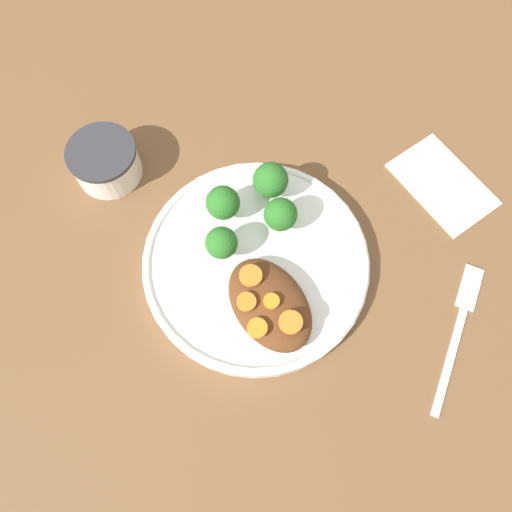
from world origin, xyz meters
The scene contains 15 objects.
ground_plane centered at (0.00, 0.00, 0.00)m, with size 4.00×4.00×0.00m, color brown.
plate centered at (0.00, 0.00, 0.01)m, with size 0.29×0.29×0.03m.
dip_bowl centered at (0.23, 0.10, 0.03)m, with size 0.09×0.09×0.05m.
stew_mound centered at (-0.06, 0.02, 0.04)m, with size 0.13×0.09×0.03m, color #5B3319.
broccoli_floret_0 centered at (0.02, -0.05, 0.05)m, with size 0.04×0.04×0.06m.
broccoli_floret_1 centered at (0.03, 0.03, 0.05)m, with size 0.04×0.04×0.05m.
broccoli_floret_2 centered at (0.08, 0.00, 0.05)m, with size 0.04×0.04×0.06m.
broccoli_floret_3 centered at (0.07, -0.07, 0.06)m, with size 0.05×0.05×0.06m.
carrot_slice_0 centered at (-0.06, 0.02, 0.06)m, with size 0.02×0.02×0.01m, color orange.
carrot_slice_1 centered at (-0.10, 0.02, 0.06)m, with size 0.03×0.03×0.01m, color orange.
carrot_slice_2 centered at (-0.05, 0.04, 0.06)m, with size 0.02×0.02×0.00m, color orange.
carrot_slice_3 centered at (-0.08, 0.05, 0.06)m, with size 0.02×0.02×0.01m, color orange.
carrot_slice_4 centered at (-0.03, 0.02, 0.06)m, with size 0.03×0.03×0.01m, color orange.
fork centered at (-0.20, -0.17, 0.00)m, with size 0.13×0.18×0.01m.
napkin centered at (-0.04, -0.28, 0.00)m, with size 0.14×0.10×0.01m.
Camera 1 is at (-0.19, 0.12, 0.61)m, focal length 35.00 mm.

